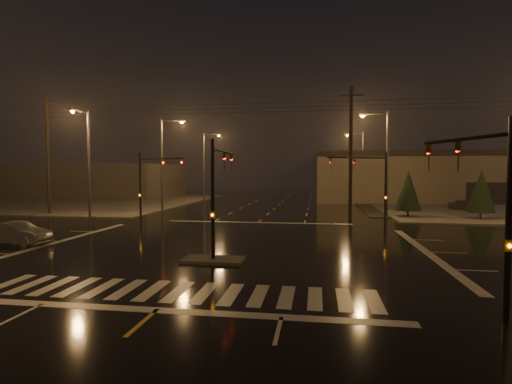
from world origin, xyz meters
TOP-DOWN VIEW (x-y plane):
  - ground at (0.00, 0.00)m, footprint 140.00×140.00m
  - sidewalk_nw at (-30.00, 30.00)m, footprint 36.00×36.00m
  - median_island at (0.00, -4.00)m, footprint 3.00×1.60m
  - crosswalk at (0.00, -9.00)m, footprint 15.00×2.60m
  - stop_bar_near at (0.00, -11.00)m, footprint 16.00×0.50m
  - stop_bar_far at (0.00, 11.00)m, footprint 16.00×0.50m
  - retail_building at (35.00, 45.99)m, footprint 60.20×28.30m
  - commercial_block at (-35.00, 42.00)m, footprint 30.00×18.00m
  - signal_mast_median at (0.00, -3.07)m, footprint 0.25×4.59m
  - signal_mast_ne at (9.50, 10.14)m, footprint 4.84×1.86m
  - signal_mast_nw at (-9.50, 10.14)m, footprint 4.84×1.86m
  - signal_mast_se at (10.23, -9.75)m, footprint 1.55×3.87m
  - streetlight_1 at (-11.18, 18.00)m, footprint 2.77×0.32m
  - streetlight_2 at (-11.18, 34.00)m, footprint 2.77×0.32m
  - streetlight_3 at (11.18, 16.00)m, footprint 2.77×0.32m
  - streetlight_4 at (11.18, 36.00)m, footprint 2.77×0.32m
  - streetlight_5 at (-16.00, 11.18)m, footprint 0.32×2.77m
  - utility_pole_0 at (-22.00, 14.00)m, footprint 2.20×0.32m
  - utility_pole_1 at (8.00, 14.00)m, footprint 2.20×0.32m
  - conifer_0 at (13.62, 16.85)m, footprint 2.43×2.43m
  - conifer_1 at (19.77, 15.96)m, footprint 2.47×2.47m
  - car_parked at (21.26, 24.03)m, footprint 3.22×4.04m
  - car_crossing at (-12.94, -1.45)m, footprint 4.31×1.73m

SIDE VIEW (x-z plane):
  - ground at x=0.00m, z-range 0.00..0.00m
  - crosswalk at x=0.00m, z-range 0.00..0.01m
  - stop_bar_near at x=0.00m, z-range 0.00..0.01m
  - stop_bar_far at x=0.00m, z-range 0.00..0.01m
  - sidewalk_nw at x=-30.00m, z-range 0.00..0.12m
  - median_island at x=0.00m, z-range 0.00..0.15m
  - car_parked at x=21.26m, z-range 0.00..1.29m
  - car_crossing at x=-12.94m, z-range 0.00..1.39m
  - conifer_0 at x=13.62m, z-range 0.35..4.84m
  - conifer_1 at x=19.77m, z-range 0.35..4.91m
  - commercial_block at x=-35.00m, z-range 0.00..5.60m
  - signal_mast_se at x=10.23m, z-range 0.71..6.71m
  - signal_mast_median at x=0.00m, z-range 0.75..6.75m
  - signal_mast_ne at x=9.50m, z-range 0.79..6.79m
  - signal_mast_nw at x=-9.50m, z-range 0.79..6.79m
  - retail_building at x=35.00m, z-range 0.24..7.44m
  - streetlight_1 at x=-11.18m, z-range 0.80..10.80m
  - streetlight_2 at x=-11.18m, z-range 0.80..10.80m
  - streetlight_3 at x=11.18m, z-range 0.80..10.80m
  - streetlight_4 at x=11.18m, z-range 0.80..10.80m
  - streetlight_5 at x=-16.00m, z-range 0.80..10.80m
  - utility_pole_0 at x=-22.00m, z-range 0.13..12.13m
  - utility_pole_1 at x=8.00m, z-range 0.13..12.13m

